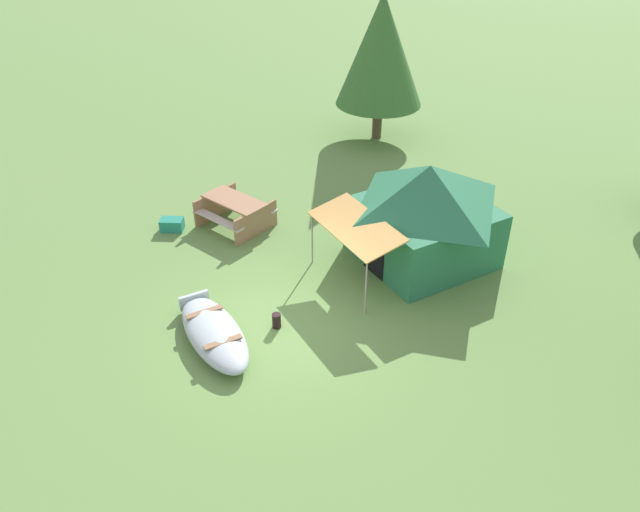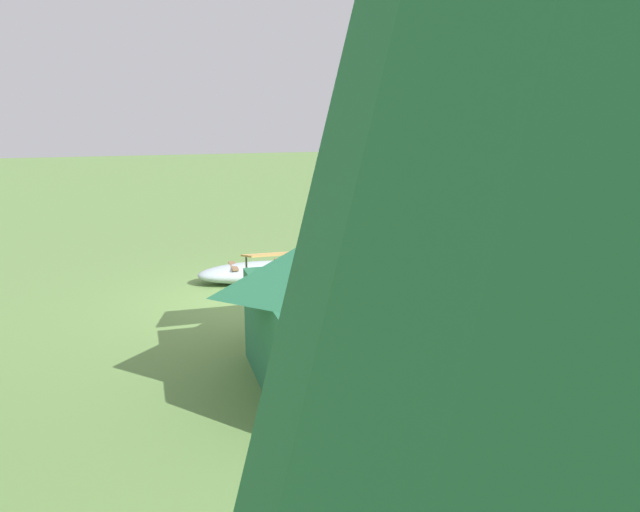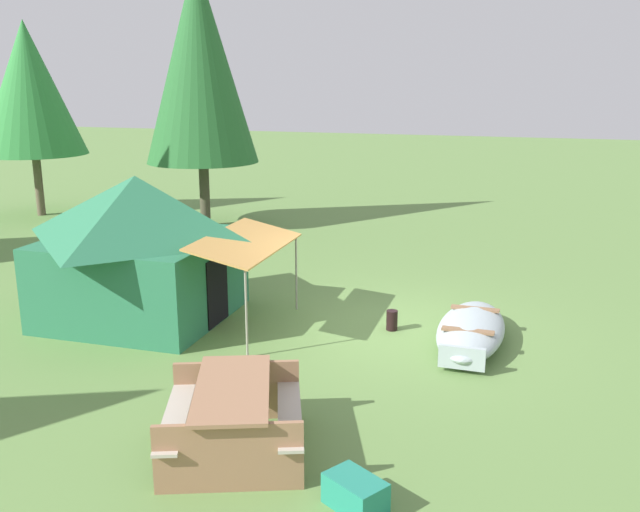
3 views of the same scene
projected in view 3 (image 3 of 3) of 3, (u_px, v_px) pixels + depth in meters
The scene contains 8 objects.
ground_plane at pixel (381, 327), 11.61m from camera, with size 80.00×80.00×0.00m, color #618745.
beached_rowboat at pixel (471, 330), 10.87m from camera, with size 2.67×1.07×0.44m.
canvas_cabin_tent at pixel (140, 245), 11.81m from camera, with size 2.98×4.05×2.47m.
picnic_table at pixel (233, 411), 7.65m from camera, with size 2.15×2.02×0.79m.
cooler_box at pixel (355, 493), 6.71m from camera, with size 0.59×0.37×0.32m, color #208169.
fuel_can at pixel (392, 320), 11.46m from camera, with size 0.19×0.19×0.33m, color black.
pine_tree_back_left at pixel (199, 63), 18.48m from camera, with size 3.05×3.05×7.10m.
pine_tree_far_center at pixel (29, 88), 20.15m from camera, with size 3.05×3.05×5.67m.
Camera 3 is at (-10.77, -2.22, 4.06)m, focal length 38.98 mm.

